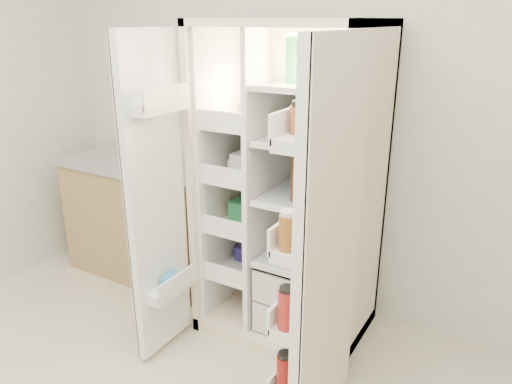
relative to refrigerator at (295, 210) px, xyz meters
The scene contains 5 objects.
wall_back 0.70m from the refrigerator, 94.51° to the left, with size 4.00×0.02×2.70m, color silver.
refrigerator is the anchor object (origin of this frame).
freezer_door 0.81m from the refrigerator, 130.50° to the right, with size 0.15×0.40×1.72m.
fridge_door 0.85m from the refrigerator, 56.17° to the right, with size 0.17×0.58×1.72m.
kitchen_counter 1.25m from the refrigerator, behind, with size 1.18×0.63×0.85m.
Camera 1 is at (1.16, -0.72, 1.80)m, focal length 34.00 mm.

